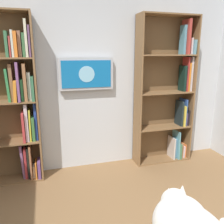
% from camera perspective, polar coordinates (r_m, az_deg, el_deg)
% --- Properties ---
extents(wall_back, '(4.52, 0.06, 2.70)m').
position_cam_1_polar(wall_back, '(3.39, -5.72, 8.50)').
color(wall_back, silver).
rests_on(wall_back, ground).
extents(bookshelf_left, '(0.89, 0.28, 2.21)m').
position_cam_1_polar(bookshelf_left, '(3.71, 13.93, 4.26)').
color(bookshelf_left, brown).
rests_on(bookshelf_left, ground).
extents(bookshelf_right, '(0.82, 0.28, 2.17)m').
position_cam_1_polar(bookshelf_right, '(3.23, -23.03, 2.27)').
color(bookshelf_right, brown).
rests_on(bookshelf_right, ground).
extents(wall_mounted_tv, '(0.76, 0.07, 0.44)m').
position_cam_1_polar(wall_mounted_tv, '(3.29, -6.31, 9.23)').
color(wall_mounted_tv, '#B7B7BC').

